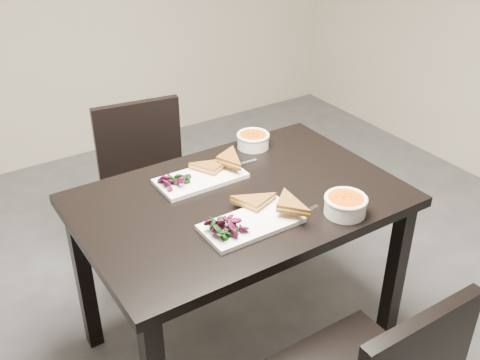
{
  "coord_description": "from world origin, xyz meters",
  "views": [
    {
      "loc": [
        -0.59,
        -1.11,
        1.86
      ],
      "look_at": [
        0.38,
        0.39,
        0.82
      ],
      "focal_mm": 41.99,
      "sensor_mm": 36.0,
      "label": 1
    }
  ],
  "objects_px": {
    "plate_near": "(251,224)",
    "soup_bowl_near": "(345,204)",
    "soup_bowl_far": "(253,140)",
    "table": "(240,218)",
    "plate_far": "(201,179)",
    "chair_far": "(148,181)"
  },
  "relations": [
    {
      "from": "plate_near",
      "to": "soup_bowl_near",
      "type": "relative_size",
      "value": 2.24
    },
    {
      "from": "plate_near",
      "to": "soup_bowl_far",
      "type": "height_order",
      "value": "soup_bowl_far"
    },
    {
      "from": "table",
      "to": "plate_far",
      "type": "distance_m",
      "value": 0.22
    },
    {
      "from": "soup_bowl_near",
      "to": "plate_far",
      "type": "height_order",
      "value": "soup_bowl_near"
    },
    {
      "from": "plate_near",
      "to": "plate_far",
      "type": "height_order",
      "value": "same"
    },
    {
      "from": "chair_far",
      "to": "plate_far",
      "type": "bearing_deg",
      "value": -81.32
    },
    {
      "from": "soup_bowl_near",
      "to": "soup_bowl_far",
      "type": "distance_m",
      "value": 0.61
    },
    {
      "from": "plate_near",
      "to": "chair_far",
      "type": "bearing_deg",
      "value": 89.63
    },
    {
      "from": "table",
      "to": "plate_near",
      "type": "bearing_deg",
      "value": -111.61
    },
    {
      "from": "plate_near",
      "to": "plate_far",
      "type": "xyz_separation_m",
      "value": [
        0.01,
        0.36,
        -0.0
      ]
    },
    {
      "from": "plate_far",
      "to": "plate_near",
      "type": "bearing_deg",
      "value": -91.06
    },
    {
      "from": "table",
      "to": "chair_far",
      "type": "distance_m",
      "value": 0.74
    },
    {
      "from": "plate_near",
      "to": "soup_bowl_near",
      "type": "bearing_deg",
      "value": -19.91
    },
    {
      "from": "table",
      "to": "soup_bowl_near",
      "type": "height_order",
      "value": "soup_bowl_near"
    },
    {
      "from": "plate_far",
      "to": "soup_bowl_far",
      "type": "distance_m",
      "value": 0.36
    },
    {
      "from": "chair_far",
      "to": "soup_bowl_far",
      "type": "relative_size",
      "value": 5.94
    },
    {
      "from": "table",
      "to": "soup_bowl_far",
      "type": "xyz_separation_m",
      "value": [
        0.27,
        0.31,
        0.14
      ]
    },
    {
      "from": "plate_near",
      "to": "soup_bowl_near",
      "type": "xyz_separation_m",
      "value": [
        0.32,
        -0.12,
        0.03
      ]
    },
    {
      "from": "soup_bowl_near",
      "to": "soup_bowl_far",
      "type": "height_order",
      "value": "soup_bowl_near"
    },
    {
      "from": "table",
      "to": "soup_bowl_far",
      "type": "height_order",
      "value": "soup_bowl_far"
    },
    {
      "from": "chair_far",
      "to": "soup_bowl_near",
      "type": "height_order",
      "value": "chair_far"
    },
    {
      "from": "chair_far",
      "to": "soup_bowl_far",
      "type": "bearing_deg",
      "value": -42.17
    }
  ]
}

